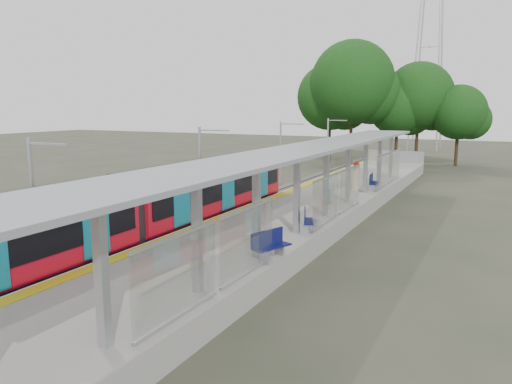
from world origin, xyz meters
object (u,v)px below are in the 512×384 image
bench_far (373,181)px  info_pillar_far (356,178)px  bench_near (270,244)px  bench_mid (307,219)px  train (119,214)px  litter_bin (327,196)px

bench_far → info_pillar_far: 1.28m
bench_near → bench_far: bearing=111.5°
bench_mid → train: bearing=-164.8°
train → bench_mid: size_ratio=19.02×
bench_mid → litter_bin: bench_mid is taller
bench_far → litter_bin: size_ratio=1.96×
info_pillar_far → litter_bin: (-0.28, -5.15, -0.41)m
train → bench_mid: train is taller
train → litter_bin: bearing=64.3°
bench_far → bench_near: bearing=-95.4°
bench_far → litter_bin: 6.10m
bench_far → litter_bin: bearing=-108.2°
bench_far → litter_bin: (-1.22, -5.98, -0.15)m
bench_near → litter_bin: size_ratio=2.02×
bench_far → litter_bin: bench_far is taller
bench_mid → info_pillar_far: bearing=73.7°
info_pillar_far → litter_bin: info_pillar_far is taller
bench_mid → litter_bin: 6.63m
litter_bin → bench_far: bearing=78.5°
train → bench_far: size_ratio=17.02×
bench_mid → litter_bin: bearing=79.7°
train → info_pillar_far: train is taller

